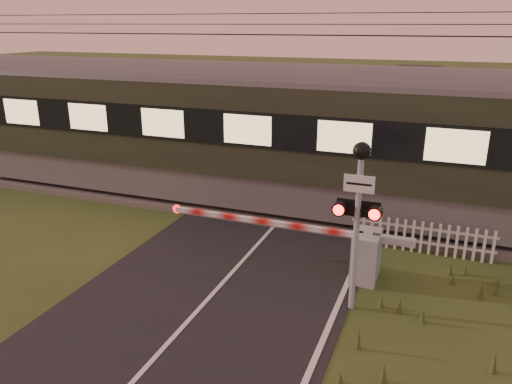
% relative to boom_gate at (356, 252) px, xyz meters
% --- Properties ---
extents(ground, '(160.00, 160.00, 0.00)m').
position_rel_boom_gate_xyz_m(ground, '(-2.85, -2.63, -0.66)').
color(ground, '#2C4119').
rests_on(ground, ground).
extents(road, '(6.00, 140.00, 0.03)m').
position_rel_boom_gate_xyz_m(road, '(-2.83, -2.86, -0.65)').
color(road, black).
rests_on(road, ground).
extents(track_bed, '(140.00, 3.40, 0.39)m').
position_rel_boom_gate_xyz_m(track_bed, '(-2.85, 3.87, -0.60)').
color(track_bed, '#47423D').
rests_on(track_bed, ground).
extents(overhead_wires, '(120.00, 0.62, 0.62)m').
position_rel_boom_gate_xyz_m(overhead_wires, '(-2.85, 3.87, 5.06)').
color(overhead_wires, black).
rests_on(overhead_wires, ground).
extents(boom_gate, '(6.27, 0.92, 1.23)m').
position_rel_boom_gate_xyz_m(boom_gate, '(0.00, 0.00, 0.00)').
color(boom_gate, gray).
rests_on(boom_gate, ground).
extents(crossing_signal, '(0.93, 0.37, 3.66)m').
position_rel_boom_gate_xyz_m(crossing_signal, '(0.18, -1.41, 1.86)').
color(crossing_signal, gray).
rests_on(crossing_signal, ground).
extents(picket_fence, '(3.71, 0.07, 0.89)m').
position_rel_boom_gate_xyz_m(picket_fence, '(1.38, 1.97, -0.21)').
color(picket_fence, silver).
rests_on(picket_fence, ground).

